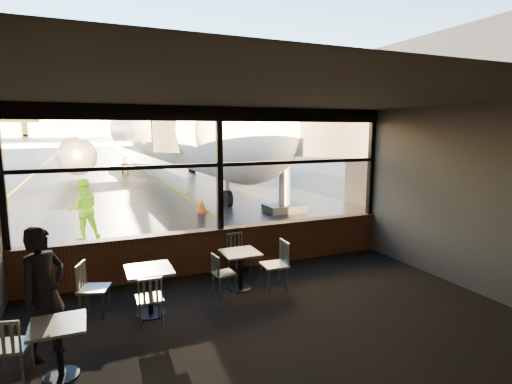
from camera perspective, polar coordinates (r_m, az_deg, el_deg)
ground_plane at (r=128.06m, az=-22.10°, el=6.86°), size 520.00×520.00×0.00m
carpet_floor at (r=6.38m, az=3.88°, el=-19.36°), size 8.00×6.00×0.01m
ceiling at (r=5.64m, az=4.26°, el=13.67°), size 8.00×6.00×0.04m
wall_right at (r=8.36m, az=29.29°, el=-1.06°), size 0.04×6.00×3.50m
wall_back at (r=3.50m, az=27.76°, el=-13.55°), size 8.00×0.04×3.50m
window_sill at (r=8.79m, az=-5.07°, el=-8.21°), size 8.00×0.28×0.90m
window_header at (r=8.41m, az=-5.35°, el=11.04°), size 8.00×0.18×0.30m
mullion_left at (r=8.16m, az=-32.68°, el=1.65°), size 0.12×0.12×2.60m
mullion_centre at (r=8.44m, az=-5.23°, el=3.22°), size 0.12×0.12×2.60m
mullion_right at (r=10.36m, az=16.10°, el=3.94°), size 0.12×0.12×2.60m
window_transom at (r=8.43m, az=-5.24°, el=3.89°), size 8.00×0.10×0.08m
airliner at (r=27.62m, az=-13.58°, el=13.86°), size 31.58×37.41×11.10m
jet_bridge at (r=14.86m, az=1.49°, el=5.89°), size 8.46×10.34×4.51m
cafe_table_near at (r=7.77m, az=-2.26°, el=-11.14°), size 0.67×0.67×0.74m
cafe_table_mid at (r=6.96m, az=-14.91°, el=-13.63°), size 0.72×0.72×0.79m
cafe_table_left at (r=5.78m, az=-26.25°, el=-19.65°), size 0.64×0.64×0.70m
chair_near_e at (r=7.69m, az=2.63°, el=-10.47°), size 0.55×0.55×0.96m
chair_near_w at (r=7.52m, az=-4.60°, el=-11.62°), size 0.48×0.48×0.79m
chair_near_n at (r=8.52m, az=-2.40°, el=-8.84°), size 0.55×0.55×0.87m
chair_mid_s at (r=6.65m, az=-14.97°, el=-14.56°), size 0.46×0.46×0.83m
chair_mid_w at (r=7.18m, az=-22.09°, el=-12.75°), size 0.64×0.64×0.92m
chair_left_s at (r=5.96m, az=-31.56°, el=-18.33°), size 0.56×0.56×0.86m
passenger at (r=6.12m, az=-28.05°, el=-12.59°), size 0.76×0.76×1.79m
ground_crew at (r=12.06m, az=-23.44°, el=-2.26°), size 0.93×0.78×1.70m
cone_nose at (r=14.86m, az=-7.74°, el=-2.01°), size 0.35×0.35×0.49m
terminal_annex at (r=16.38m, az=27.32°, el=7.80°), size 5.00×7.00×6.00m
hangar_mid at (r=193.03m, az=-22.61°, el=8.77°), size 38.00×15.00×10.00m
hangar_right at (r=196.27m, az=-4.57°, el=9.69°), size 50.00×20.00×12.00m
fuel_tank_a at (r=191.97m, az=-31.61°, el=7.55°), size 8.00×8.00×6.00m
fuel_tank_b at (r=190.80m, az=-28.62°, el=7.78°), size 8.00×8.00×6.00m
fuel_tank_c at (r=190.14m, az=-25.60°, el=7.99°), size 8.00×8.00×6.00m
treeline at (r=218.03m, az=-22.71°, el=8.96°), size 360.00×3.00×12.00m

